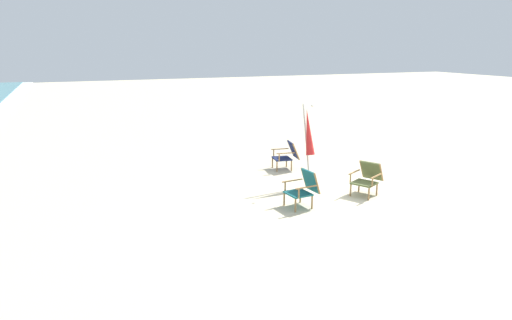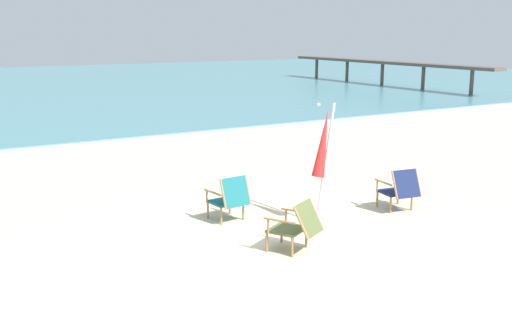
% 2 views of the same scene
% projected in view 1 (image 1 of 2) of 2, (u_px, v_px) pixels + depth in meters
% --- Properties ---
extents(ground_plane, '(80.00, 80.00, 0.00)m').
position_uv_depth(ground_plane, '(361.00, 193.00, 11.12)').
color(ground_plane, beige).
extents(beach_chair_far_center, '(0.64, 0.72, 0.82)m').
position_uv_depth(beach_chair_far_center, '(304.00, 188.00, 10.12)').
color(beach_chair_far_center, '#196066').
rests_on(beach_chair_far_center, ground).
extents(beach_chair_back_right, '(0.67, 0.78, 0.81)m').
position_uv_depth(beach_chair_back_right, '(287.00, 155.00, 13.19)').
color(beach_chair_back_right, '#19234C').
rests_on(beach_chair_back_right, ground).
extents(beach_chair_mid_center, '(0.86, 0.93, 0.79)m').
position_uv_depth(beach_chair_mid_center, '(367.00, 177.00, 10.93)').
color(beach_chair_mid_center, '#515B33').
rests_on(beach_chair_mid_center, ground).
extents(umbrella_furled_red, '(0.50, 0.27, 2.10)m').
position_uv_depth(umbrella_furled_red, '(308.00, 133.00, 11.41)').
color(umbrella_furled_red, '#B7B2A8').
rests_on(umbrella_furled_red, ground).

